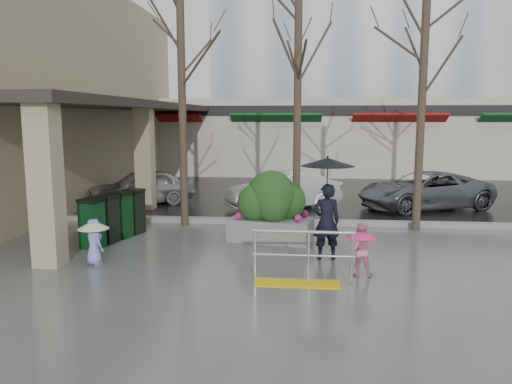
% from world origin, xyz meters
% --- Properties ---
extents(ground, '(120.00, 120.00, 0.00)m').
position_xyz_m(ground, '(0.00, 0.00, 0.00)').
color(ground, '#51514F').
rests_on(ground, ground).
extents(street_asphalt, '(120.00, 36.00, 0.01)m').
position_xyz_m(street_asphalt, '(0.00, 22.00, 0.01)').
color(street_asphalt, black).
rests_on(street_asphalt, ground).
extents(curb, '(120.00, 0.30, 0.15)m').
position_xyz_m(curb, '(0.00, 4.00, 0.07)').
color(curb, gray).
rests_on(curb, ground).
extents(near_building, '(6.00, 18.00, 8.00)m').
position_xyz_m(near_building, '(-9.00, 8.00, 4.00)').
color(near_building, tan).
rests_on(near_building, ground).
extents(canopy_slab, '(2.80, 18.00, 0.25)m').
position_xyz_m(canopy_slab, '(-4.80, 8.00, 3.62)').
color(canopy_slab, '#2D2823').
rests_on(canopy_slab, pillar_front).
extents(pillar_front, '(0.55, 0.55, 3.50)m').
position_xyz_m(pillar_front, '(-3.90, -0.50, 1.75)').
color(pillar_front, tan).
rests_on(pillar_front, ground).
extents(pillar_back, '(0.55, 0.55, 3.50)m').
position_xyz_m(pillar_back, '(-3.90, 6.00, 1.75)').
color(pillar_back, tan).
rests_on(pillar_back, ground).
extents(storefront_row, '(34.00, 6.74, 4.00)m').
position_xyz_m(storefront_row, '(2.00, 17.97, 2.01)').
color(storefront_row, beige).
rests_on(storefront_row, ground).
extents(handrail, '(1.90, 0.50, 1.03)m').
position_xyz_m(handrail, '(1.36, -1.20, 0.38)').
color(handrail, yellow).
rests_on(handrail, ground).
extents(tree_west, '(3.20, 3.20, 6.80)m').
position_xyz_m(tree_west, '(-2.00, 3.60, 5.08)').
color(tree_west, '#382B21').
rests_on(tree_west, ground).
extents(tree_midwest, '(3.20, 3.20, 7.00)m').
position_xyz_m(tree_midwest, '(1.20, 3.60, 5.23)').
color(tree_midwest, '#382B21').
rests_on(tree_midwest, ground).
extents(tree_mideast, '(3.20, 3.20, 6.50)m').
position_xyz_m(tree_mideast, '(4.50, 3.60, 4.86)').
color(tree_mideast, '#382B21').
rests_on(tree_mideast, ground).
extents(woman, '(1.18, 1.18, 2.28)m').
position_xyz_m(woman, '(1.90, 0.53, 1.34)').
color(woman, black).
rests_on(woman, ground).
extents(child_pink, '(0.59, 0.59, 1.05)m').
position_xyz_m(child_pink, '(2.51, -0.58, 0.60)').
color(child_pink, pink).
rests_on(child_pink, ground).
extents(child_blue, '(0.66, 0.66, 1.00)m').
position_xyz_m(child_blue, '(-3.00, -0.35, 0.62)').
color(child_blue, '#7E99E1').
rests_on(child_blue, ground).
extents(planter, '(2.20, 1.39, 1.78)m').
position_xyz_m(planter, '(0.60, 2.09, 0.85)').
color(planter, slate).
rests_on(planter, ground).
extents(news_boxes, '(1.07, 2.18, 1.19)m').
position_xyz_m(news_boxes, '(-3.37, 1.74, 0.60)').
color(news_boxes, '#0D3D1A').
rests_on(news_boxes, ground).
extents(car_a, '(3.95, 3.13, 1.26)m').
position_xyz_m(car_a, '(-4.35, 6.85, 0.63)').
color(car_a, '#A0A0A4').
rests_on(car_a, ground).
extents(car_b, '(4.00, 2.96, 1.26)m').
position_xyz_m(car_b, '(0.74, 6.44, 0.63)').
color(car_b, white).
rests_on(car_b, ground).
extents(car_c, '(4.98, 3.59, 1.26)m').
position_xyz_m(car_c, '(5.48, 6.94, 0.63)').
color(car_c, slate).
rests_on(car_c, ground).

